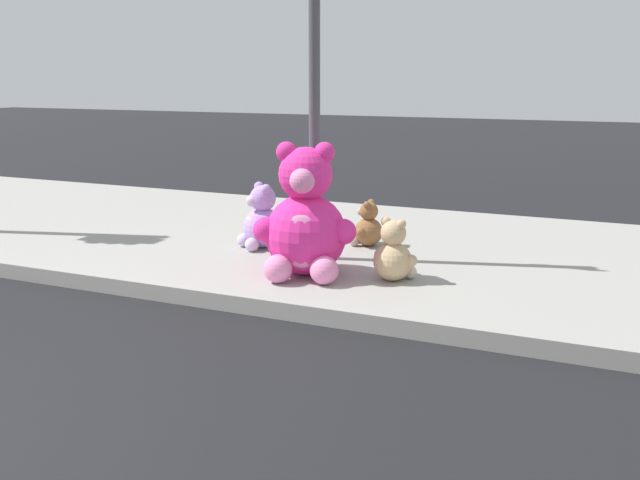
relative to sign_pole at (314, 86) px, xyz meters
name	(u,v)px	position (x,y,z in m)	size (l,w,h in m)	color
sidewalk	(264,239)	(-1.00, 0.80, -1.77)	(28.00, 4.40, 0.15)	#9E9B93
sign_pole	(314,86)	(0.00, 0.00, 0.00)	(0.56, 0.11, 3.20)	#4C4C51
plush_pink_large	(305,223)	(0.16, -0.58, -1.21)	(0.92, 0.87, 1.22)	#F22D93
plush_brown	(367,227)	(0.31, 0.70, -1.50)	(0.34, 0.39, 0.50)	olive
plush_lavender	(261,222)	(-0.70, 0.18, -1.42)	(0.49, 0.50, 0.70)	#B28CD8
plush_tan	(394,255)	(0.96, -0.42, -1.47)	(0.43, 0.40, 0.57)	tan
plush_red	(307,214)	(-0.46, 0.82, -1.43)	(0.47, 0.47, 0.66)	red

